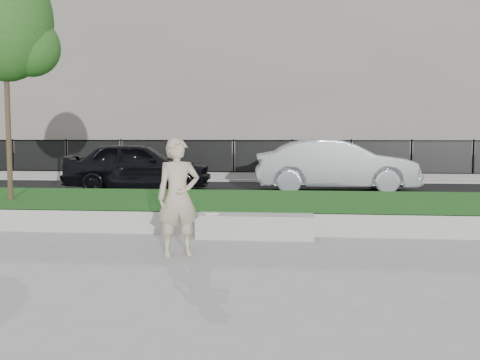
# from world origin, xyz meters

# --- Properties ---
(ground) EXTENTS (90.00, 90.00, 0.00)m
(ground) POSITION_xyz_m (0.00, 0.00, 0.00)
(ground) COLOR gray
(ground) RESTS_ON ground
(grass_bank) EXTENTS (34.00, 4.00, 0.40)m
(grass_bank) POSITION_xyz_m (0.00, 3.00, 0.20)
(grass_bank) COLOR #0E3A0F
(grass_bank) RESTS_ON ground
(grass_kerb) EXTENTS (34.00, 0.08, 0.40)m
(grass_kerb) POSITION_xyz_m (0.00, 1.04, 0.20)
(grass_kerb) COLOR gray
(grass_kerb) RESTS_ON ground
(street) EXTENTS (34.00, 7.00, 0.04)m
(street) POSITION_xyz_m (0.00, 8.50, 0.02)
(street) COLOR black
(street) RESTS_ON ground
(far_pavement) EXTENTS (34.00, 3.00, 0.12)m
(far_pavement) POSITION_xyz_m (0.00, 13.00, 0.06)
(far_pavement) COLOR gray
(far_pavement) RESTS_ON ground
(iron_fence) EXTENTS (32.00, 0.30, 1.50)m
(iron_fence) POSITION_xyz_m (0.00, 12.00, 0.54)
(iron_fence) COLOR slate
(iron_fence) RESTS_ON far_pavement
(building_facade) EXTENTS (34.00, 10.00, 10.00)m
(building_facade) POSITION_xyz_m (0.00, 20.00, 5.00)
(building_facade) COLOR slate
(building_facade) RESTS_ON ground
(stone_bench) EXTENTS (1.99, 0.50, 0.41)m
(stone_bench) POSITION_xyz_m (1.00, 0.80, 0.20)
(stone_bench) COLOR gray
(stone_bench) RESTS_ON ground
(man) EXTENTS (0.73, 0.62, 1.71)m
(man) POSITION_xyz_m (-0.02, -0.62, 0.86)
(man) COLOR tan
(man) RESTS_ON ground
(book) EXTENTS (0.29, 0.26, 0.03)m
(book) POSITION_xyz_m (0.24, 0.73, 0.42)
(book) COLOR beige
(book) RESTS_ON stone_bench
(young_tree) EXTENTS (2.05, 1.96, 5.02)m
(young_tree) POSITION_xyz_m (-4.26, 2.59, 4.05)
(young_tree) COLOR #38281C
(young_tree) RESTS_ON grass_bank
(car_dark) EXTENTS (4.67, 2.28, 1.53)m
(car_dark) POSITION_xyz_m (-3.15, 8.01, 0.81)
(car_dark) COLOR black
(car_dark) RESTS_ON street
(car_silver) EXTENTS (5.03, 2.15, 1.61)m
(car_silver) POSITION_xyz_m (2.94, 8.37, 0.85)
(car_silver) COLOR gray
(car_silver) RESTS_ON street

